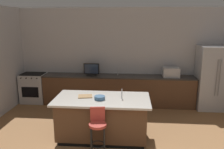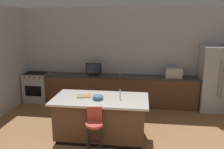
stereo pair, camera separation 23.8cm
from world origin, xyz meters
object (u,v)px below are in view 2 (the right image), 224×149
refrigerator (216,79)px  bar_stool_center (95,128)px  range_oven (37,87)px  fruit_bowl (98,98)px  tv_monitor (94,70)px  kitchen_island (101,118)px  cell_phone (98,96)px  microwave (173,73)px  cutting_board (84,96)px

refrigerator → bar_stool_center: refrigerator is taller
range_oven → fruit_bowl: bearing=-42.9°
range_oven → tv_monitor: (1.89, -0.05, 0.63)m
kitchen_island → cell_phone: (-0.07, 0.14, 0.46)m
refrigerator → kitchen_island: bearing=-144.9°
kitchen_island → refrigerator: size_ratio=1.10×
refrigerator → fruit_bowl: (-3.05, -2.20, 0.04)m
kitchen_island → microwave: 2.90m
bar_stool_center → fruit_bowl: (-0.04, 0.57, 0.41)m
range_oven → cutting_board: 3.02m
tv_monitor → kitchen_island: bearing=-74.3°
bar_stool_center → cell_phone: bearing=87.2°
microwave → tv_monitor: size_ratio=1.01×
fruit_bowl → bar_stool_center: bearing=-86.4°
tv_monitor → cell_phone: size_ratio=3.18×
microwave → bar_stool_center: microwave is taller
cell_phone → bar_stool_center: bearing=-106.7°
tv_monitor → fruit_bowl: tv_monitor is taller
bar_stool_center → refrigerator: bearing=35.0°
kitchen_island → cutting_board: cutting_board is taller
microwave → bar_stool_center: (-1.81, -2.84, -0.50)m
tv_monitor → bar_stool_center: tv_monitor is taller
cutting_board → range_oven: bearing=134.9°
range_oven → tv_monitor: tv_monitor is taller
kitchen_island → fruit_bowl: fruit_bowl is taller
microwave → cell_phone: 2.79m
kitchen_island → refrigerator: 3.71m
kitchen_island → tv_monitor: tv_monitor is taller
cutting_board → kitchen_island: bearing=-11.2°
range_oven → microwave: bearing=0.0°
kitchen_island → refrigerator: refrigerator is taller
fruit_bowl → microwave: bearing=51.0°
refrigerator → bar_stool_center: (-3.01, -2.77, -0.37)m
tv_monitor → fruit_bowl: size_ratio=2.10×
kitchen_island → microwave: (1.81, 2.19, 0.58)m
refrigerator → microwave: 1.21m
kitchen_island → cell_phone: bearing=117.2°
kitchen_island → bar_stool_center: size_ratio=2.18×
range_oven → fruit_bowl: 3.38m
microwave → cell_phone: bearing=-132.4°
refrigerator → tv_monitor: 3.61m
kitchen_island → bar_stool_center: bearing=-90.4°
microwave → cutting_board: (-2.19, -2.12, -0.12)m
range_oven → bar_stool_center: bearing=-48.8°
cutting_board → cell_phone: bearing=10.7°
bar_stool_center → tv_monitor: bearing=94.5°
bar_stool_center → fruit_bowl: bearing=86.1°
fruit_bowl → cutting_board: 0.38m
kitchen_island → bar_stool_center: (-0.00, -0.65, 0.08)m
kitchen_island → bar_stool_center: 0.66m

